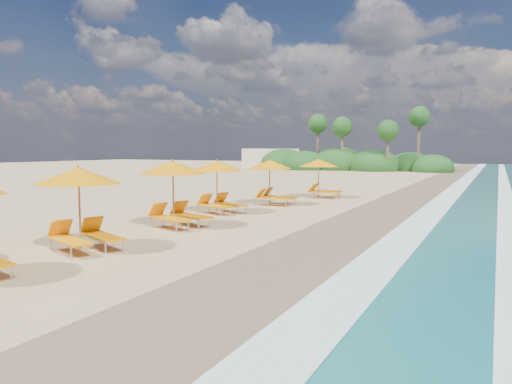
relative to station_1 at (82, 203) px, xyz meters
The scene contains 10 objects.
ground 6.84m from the station_1, 71.06° to the left, with size 160.00×160.00×0.00m, color tan.
wet_sand 8.95m from the station_1, 45.76° to the left, with size 4.00×160.00×0.01m, color #7E664B.
surf_foam 10.99m from the station_1, 35.55° to the left, with size 4.00×160.00×0.01m.
station_1 is the anchor object (origin of this frame).
station_2 4.41m from the station_1, 90.72° to the left, with size 3.12×3.05×2.45m.
station_3 8.37m from the station_1, 94.37° to the left, with size 3.03×2.99×2.35m.
station_4 12.20m from the station_1, 89.28° to the left, with size 2.53×2.35×2.32m.
station_5 16.63m from the station_1, 85.88° to the left, with size 2.66×2.51×2.29m.
treeline 52.44m from the station_1, 98.51° to the left, with size 25.80×8.80×9.74m.
beach_building 57.85m from the station_1, 110.04° to the left, with size 7.00×5.00×2.80m, color beige.
Camera 1 is at (8.06, -15.83, 2.82)m, focal length 33.48 mm.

